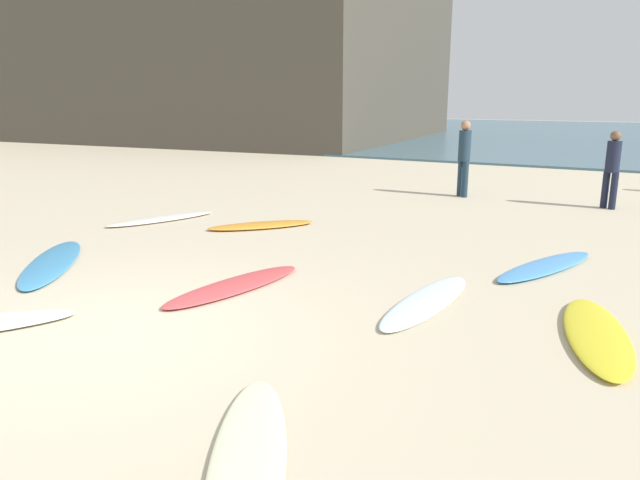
{
  "coord_description": "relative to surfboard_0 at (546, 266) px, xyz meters",
  "views": [
    {
      "loc": [
        4.46,
        -3.63,
        2.3
      ],
      "look_at": [
        0.48,
        3.53,
        0.3
      ],
      "focal_mm": 33.01,
      "sensor_mm": 36.0,
      "label": 1
    }
  ],
  "objects": [
    {
      "name": "ground_plane",
      "position": [
        -3.41,
        -4.65,
        -0.04
      ],
      "size": [
        120.0,
        120.0,
        0.0
      ],
      "primitive_type": "plane",
      "color": "beige"
    },
    {
      "name": "ocean_water",
      "position": [
        -3.41,
        32.35,
        0.0
      ],
      "size": [
        120.0,
        40.0,
        0.08
      ],
      "primitive_type": "cube",
      "color": "#426675",
      "rests_on": "ground_plane"
    },
    {
      "name": "coastal_headland",
      "position": [
        -21.93,
        20.48,
        4.91
      ],
      "size": [
        24.96,
        19.8,
        9.9
      ],
      "primitive_type": "cube",
      "rotation": [
        0.0,
        0.0,
        0.08
      ],
      "color": "#474238",
      "rests_on": "ground_plane"
    },
    {
      "name": "surfboard_0",
      "position": [
        0.0,
        0.0,
        0.0
      ],
      "size": [
        1.25,
        2.29,
        0.08
      ],
      "primitive_type": "ellipsoid",
      "rotation": [
        0.0,
        0.0,
        2.78
      ],
      "color": "#4A97E5",
      "rests_on": "ground_plane"
    },
    {
      "name": "surfboard_1",
      "position": [
        -3.22,
        -2.75,
        -0.01
      ],
      "size": [
        0.91,
        2.22,
        0.07
      ],
      "primitive_type": "ellipsoid",
      "rotation": [
        0.0,
        0.0,
        2.97
      ],
      "color": "#D64B4D",
      "rests_on": "ground_plane"
    },
    {
      "name": "surfboard_2",
      "position": [
        -4.92,
        0.28,
        0.0
      ],
      "size": [
        1.69,
        1.82,
        0.08
      ],
      "primitive_type": "ellipsoid",
      "rotation": [
        0.0,
        0.0,
        2.42
      ],
      "color": "orange",
      "rests_on": "ground_plane"
    },
    {
      "name": "surfboard_3",
      "position": [
        -0.96,
        -5.6,
        -0.01
      ],
      "size": [
        1.54,
        2.12,
        0.06
      ],
      "primitive_type": "ellipsoid",
      "rotation": [
        0.0,
        0.0,
        3.68
      ],
      "color": "#E9EFBF",
      "rests_on": "ground_plane"
    },
    {
      "name": "surfboard_4",
      "position": [
        -6.93,
        -0.16,
        -0.0
      ],
      "size": [
        1.21,
        2.2,
        0.08
      ],
      "primitive_type": "ellipsoid",
      "rotation": [
        0.0,
        0.0,
        2.78
      ],
      "color": "silver",
      "rests_on": "ground_plane"
    },
    {
      "name": "surfboard_5",
      "position": [
        0.81,
        -2.29,
        0.0
      ],
      "size": [
        1.01,
        2.19,
        0.09
      ],
      "primitive_type": "ellipsoid",
      "rotation": [
        0.0,
        0.0,
        0.21
      ],
      "color": "yellow",
      "rests_on": "ground_plane"
    },
    {
      "name": "surfboard_7",
      "position": [
        -0.96,
        -2.15,
        -0.01
      ],
      "size": [
        0.64,
        2.2,
        0.06
      ],
      "primitive_type": "ellipsoid",
      "rotation": [
        0.0,
        0.0,
        3.08
      ],
      "color": "white",
      "rests_on": "ground_plane"
    },
    {
      "name": "surfboard_8",
      "position": [
        -6.1,
        -3.17,
        -0.01
      ],
      "size": [
        2.11,
        2.33,
        0.07
      ],
      "primitive_type": "ellipsoid",
      "rotation": [
        0.0,
        0.0,
        0.7
      ],
      "color": "#4298D2",
      "rests_on": "ground_plane"
    },
    {
      "name": "beachgoer_near",
      "position": [
        -2.7,
        5.4,
        0.95
      ],
      "size": [
        0.4,
        0.4,
        1.77
      ],
      "rotation": [
        0.0,
        0.0,
        5.56
      ],
      "color": "#1E3342",
      "rests_on": "ground_plane"
    },
    {
      "name": "beachgoer_mid",
      "position": [
        0.42,
        5.38,
        0.86
      ],
      "size": [
        0.39,
        0.39,
        1.62
      ],
      "rotation": [
        0.0,
        0.0,
        5.7
      ],
      "color": "#191E33",
      "rests_on": "ground_plane"
    }
  ]
}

